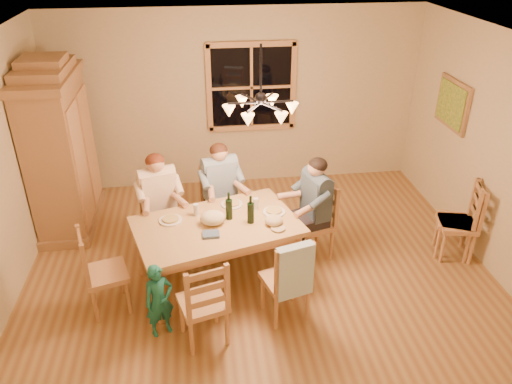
{
  "coord_description": "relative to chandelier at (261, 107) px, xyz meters",
  "views": [
    {
      "loc": [
        -0.66,
        -4.73,
        3.7
      ],
      "look_at": [
        -0.03,
        0.1,
        1.06
      ],
      "focal_mm": 35.0,
      "sensor_mm": 36.0,
      "label": 1
    }
  ],
  "objects": [
    {
      "name": "floor",
      "position": [
        0.0,
        0.0,
        -2.08
      ],
      "size": [
        5.5,
        5.5,
        0.0
      ],
      "primitive_type": "plane",
      "color": "brown",
      "rests_on": "ground"
    },
    {
      "name": "ceiling",
      "position": [
        0.0,
        0.0,
        0.62
      ],
      "size": [
        5.5,
        5.0,
        0.02
      ],
      "primitive_type": "cube",
      "color": "white",
      "rests_on": "wall_back"
    },
    {
      "name": "wall_back",
      "position": [
        0.0,
        2.5,
        -0.73
      ],
      "size": [
        5.5,
        0.02,
        2.7
      ],
      "primitive_type": "cube",
      "color": "#C3B68A",
      "rests_on": "floor"
    },
    {
      "name": "wall_right",
      "position": [
        2.75,
        0.0,
        -0.73
      ],
      "size": [
        0.02,
        5.0,
        2.7
      ],
      "primitive_type": "cube",
      "color": "#C3B68A",
      "rests_on": "floor"
    },
    {
      "name": "window",
      "position": [
        0.2,
        2.47,
        -0.53
      ],
      "size": [
        1.3,
        0.06,
        1.3
      ],
      "color": "black",
      "rests_on": "wall_back"
    },
    {
      "name": "painting",
      "position": [
        2.71,
        1.2,
        -0.48
      ],
      "size": [
        0.06,
        0.78,
        0.64
      ],
      "color": "#93653F",
      "rests_on": "wall_right"
    },
    {
      "name": "chandelier",
      "position": [
        0.0,
        0.0,
        0.0
      ],
      "size": [
        0.77,
        0.68,
        0.71
      ],
      "color": "black",
      "rests_on": "ceiling"
    },
    {
      "name": "armoire",
      "position": [
        -2.42,
        1.51,
        -1.02
      ],
      "size": [
        0.66,
        1.4,
        2.3
      ],
      "color": "#93653F",
      "rests_on": "floor"
    },
    {
      "name": "dining_table",
      "position": [
        -0.49,
        -0.03,
        -1.42
      ],
      "size": [
        2.01,
        1.54,
        0.76
      ],
      "rotation": [
        0.0,
        0.0,
        0.28
      ],
      "color": "tan",
      "rests_on": "floor"
    },
    {
      "name": "chair_far_left",
      "position": [
        -1.15,
        0.66,
        -1.77
      ],
      "size": [
        0.54,
        0.52,
        0.99
      ],
      "rotation": [
        0.0,
        0.0,
        3.42
      ],
      "color": "#B2784E",
      "rests_on": "floor"
    },
    {
      "name": "chair_far_right",
      "position": [
        -0.39,
        0.88,
        -1.77
      ],
      "size": [
        0.54,
        0.52,
        0.99
      ],
      "rotation": [
        0.0,
        0.0,
        3.42
      ],
      "color": "#B2784E",
      "rests_on": "floor"
    },
    {
      "name": "chair_near_left",
      "position": [
        -0.69,
        -0.96,
        -1.77
      ],
      "size": [
        0.54,
        0.52,
        0.99
      ],
      "rotation": [
        0.0,
        0.0,
        0.28
      ],
      "color": "#B2784E",
      "rests_on": "floor"
    },
    {
      "name": "chair_near_right",
      "position": [
        0.17,
        -0.71,
        -1.77
      ],
      "size": [
        0.54,
        0.52,
        0.99
      ],
      "rotation": [
        0.0,
        0.0,
        0.28
      ],
      "color": "#B2784E",
      "rests_on": "floor"
    },
    {
      "name": "chair_end_left",
      "position": [
        -1.68,
        -0.37,
        -1.77
      ],
      "size": [
        0.52,
        0.54,
        0.99
      ],
      "rotation": [
        0.0,
        0.0,
        -1.29
      ],
      "color": "#B2784E",
      "rests_on": "floor"
    },
    {
      "name": "chair_end_right",
      "position": [
        0.7,
        0.31,
        -1.77
      ],
      "size": [
        0.52,
        0.54,
        0.99
      ],
      "rotation": [
        0.0,
        0.0,
        1.85
      ],
      "color": "#B2784E",
      "rests_on": "floor"
    },
    {
      "name": "adult_woman",
      "position": [
        -1.15,
        0.66,
        -1.24
      ],
      "size": [
        0.48,
        0.51,
        0.87
      ],
      "rotation": [
        0.0,
        0.0,
        3.42
      ],
      "color": "beige",
      "rests_on": "floor"
    },
    {
      "name": "adult_plaid_man",
      "position": [
        -0.39,
        0.88,
        -1.24
      ],
      "size": [
        0.48,
        0.51,
        0.87
      ],
      "rotation": [
        0.0,
        0.0,
        3.42
      ],
      "color": "#32618A",
      "rests_on": "floor"
    },
    {
      "name": "adult_slate_man",
      "position": [
        0.7,
        0.31,
        -1.24
      ],
      "size": [
        0.51,
        0.48,
        0.87
      ],
      "rotation": [
        0.0,
        0.0,
        1.85
      ],
      "color": "#3D5162",
      "rests_on": "floor"
    },
    {
      "name": "towel",
      "position": [
        0.22,
        -0.9,
        -1.38
      ],
      "size": [
        0.39,
        0.2,
        0.58
      ],
      "primitive_type": "cube",
      "rotation": [
        0.0,
        0.0,
        0.28
      ],
      "color": "#B2DCF1",
      "rests_on": "chair_near_right"
    },
    {
      "name": "wine_bottle_a",
      "position": [
        -0.34,
        0.07,
        -1.15
      ],
      "size": [
        0.08,
        0.08,
        0.33
      ],
      "primitive_type": "cylinder",
      "color": "black",
      "rests_on": "dining_table"
    },
    {
      "name": "wine_bottle_b",
      "position": [
        -0.11,
        -0.04,
        -1.15
      ],
      "size": [
        0.08,
        0.08,
        0.33
      ],
      "primitive_type": "cylinder",
      "color": "black",
      "rests_on": "dining_table"
    },
    {
      "name": "plate_woman",
      "position": [
        -1.0,
        0.1,
        -1.31
      ],
      "size": [
        0.26,
        0.26,
        0.02
      ],
      "primitive_type": "cylinder",
      "color": "white",
      "rests_on": "dining_table"
    },
    {
      "name": "plate_plaid",
      "position": [
        -0.29,
        0.38,
        -1.31
      ],
      "size": [
        0.26,
        0.26,
        0.02
      ],
      "primitive_type": "cylinder",
      "color": "white",
      "rests_on": "dining_table"
    },
    {
      "name": "plate_slate",
      "position": [
        0.18,
        0.14,
        -1.31
      ],
      "size": [
        0.26,
        0.26,
        0.02
      ],
      "primitive_type": "cylinder",
      "color": "white",
      "rests_on": "dining_table"
    },
    {
      "name": "wine_glass_a",
      "position": [
        -0.71,
        0.2,
        -1.25
      ],
      "size": [
        0.06,
        0.06,
        0.14
      ],
      "primitive_type": "cylinder",
      "color": "silver",
      "rests_on": "dining_table"
    },
    {
      "name": "wine_glass_b",
      "position": [
        -0.02,
        0.24,
        -1.25
      ],
      "size": [
        0.06,
        0.06,
        0.14
      ],
      "primitive_type": "cylinder",
      "color": "silver",
      "rests_on": "dining_table"
    },
    {
      "name": "cap",
      "position": [
        0.14,
        -0.12,
        -1.26
      ],
      "size": [
        0.2,
        0.2,
        0.11
      ],
      "primitive_type": "ellipsoid",
      "color": "#C6B384",
      "rests_on": "dining_table"
    },
    {
      "name": "napkin",
      "position": [
        -0.56,
        -0.25,
        -1.3
      ],
      "size": [
        0.21,
        0.18,
        0.03
      ],
      "primitive_type": "cube",
      "rotation": [
        0.0,
        0.0,
        0.28
      ],
      "color": "#465D81",
      "rests_on": "dining_table"
    },
    {
      "name": "cloth_bundle",
      "position": [
        -0.53,
        -0.02,
        -1.24
      ],
      "size": [
        0.28,
        0.22,
        0.15
      ],
      "primitive_type": "ellipsoid",
      "color": "beige",
      "rests_on": "dining_table"
    },
    {
      "name": "child",
      "position": [
        -1.12,
        -0.82,
        -1.67
      ],
      "size": [
        0.35,
        0.3,
        0.82
      ],
      "primitive_type": "imported",
      "rotation": [
        0.0,
        0.0,
        0.43
      ],
      "color": "#1A7567",
      "rests_on": "floor"
    },
    {
      "name": "chair_spare_front",
      "position": [
        2.45,
        0.14,
        -1.77
      ],
      "size": [
        0.56,
        0.57,
        0.99
      ],
      "rotation": [
        0.0,
        0.0,
        1.15
      ],
      "color": "#B2784E",
      "rests_on": "floor"
    },
    {
      "name": "chair_spare_back",
      "position": [
        2.45,
        0.09,
        -1.77
      ],
      "size": [
        0.5,
        0.52,
        0.99
      ],
      "rotation": [
        0.0,
        0.0,
        1.35
      ],
      "color": "#B2784E",
      "rests_on": "floor"
    }
  ]
}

